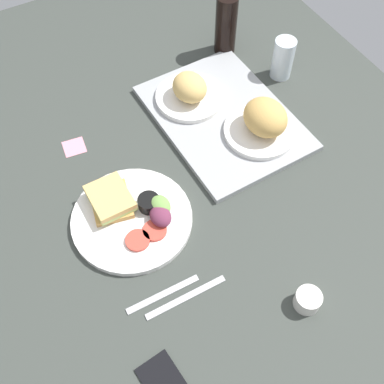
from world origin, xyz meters
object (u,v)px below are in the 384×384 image
Objects in this scene: serving_tray at (223,117)px; espresso_cup at (308,300)px; bread_plate_near at (190,91)px; soda_bottle at (226,25)px; drinking_glass at (283,59)px; bread_plate_far at (264,122)px; fork at (163,294)px; plate_with_salad at (132,214)px; sticky_note at (74,147)px; knife at (186,297)px.

espresso_cup reaches higher than serving_tray.
soda_bottle is at bearing 126.30° from bread_plate_near.
drinking_glass reaches higher than espresso_cup.
bread_plate_far is 1.04× the size of soda_bottle.
fork is at bearing -40.52° from soda_bottle.
bread_plate_near is 40.05cm from plate_with_salad.
serving_tray is at bearing 74.88° from sticky_note.
drinking_glass is at bearing 86.80° from sticky_note.
plate_with_salad reaches higher than espresso_cup.
sticky_note is (-47.92, -1.85, -0.19)cm from fork.
plate_with_salad is at bearing -147.91° from espresso_cup.
soda_bottle is at bearing 53.65° from knife.
plate_with_salad reaches higher than fork.
serving_tray is at bearing -73.32° from drinking_glass.
serving_tray is at bearing 167.50° from espresso_cup.
bread_plate_far reaches higher than knife.
serving_tray is 40.97cm from sticky_note.
drinking_glass reaches higher than fork.
bread_plate_near is at bearing -151.22° from bread_plate_far.
soda_bottle reaches higher than fork.
bread_plate_far is 1.12× the size of fork.
sticky_note is (-64.49, -27.62, -1.94)cm from espresso_cup.
fork is at bearing -57.99° from bread_plate_far.
serving_tray reaches higher than knife.
sticky_note is (-27.26, -4.27, -1.64)cm from plate_with_salad.
sticky_note is at bearing -105.12° from serving_tray.
plate_with_salad is at bearing -81.04° from bread_plate_far.
bread_plate_far is 49.88cm from knife.
drinking_glass is at bearing 36.92° from fork.
knife is (30.12, -39.37, -5.50)cm from bread_plate_far.
bread_plate_far is at bearing 65.30° from sticky_note.
bread_plate_near is 0.67× the size of plate_with_salad.
bread_plate_far is at bearing -15.36° from soda_bottle.
fork is at bearing -45.35° from serving_tray.
drinking_glass is (-23.71, 59.11, 4.37)cm from plate_with_salad.
fork and knife have the same top height.
espresso_cup is 0.29× the size of knife.
drinking_glass is 0.71× the size of fork.
sticky_note is at bearing -171.10° from plate_with_salad.
sticky_note is (14.03, -54.80, -9.05)cm from soda_bottle.
serving_tray is 11.68cm from bread_plate_near.
drinking_glass is 63.76cm from sticky_note.
bread_plate_far is 25.05cm from drinking_glass.
drinking_glass is at bearing 106.68° from serving_tray.
fork is 47.96cm from sticky_note.
soda_bottle reaches higher than drinking_glass.
bread_plate_near is at bearing 56.42° from fork.
fork is (61.95, -52.95, -8.86)cm from soda_bottle.
soda_bottle is at bearing -153.99° from drinking_glass.
drinking_glass is 19.79cm from soda_bottle.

